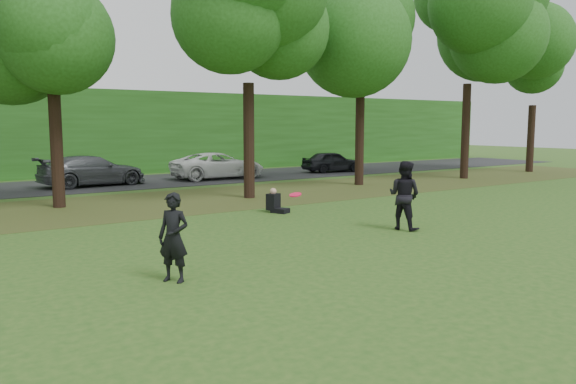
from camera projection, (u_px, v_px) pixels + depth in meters
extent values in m
plane|color=#254D18|center=(399.00, 284.00, 10.54)|extent=(120.00, 120.00, 0.00)
cube|color=#4D431B|center=(149.00, 204.00, 21.18)|extent=(60.00, 7.00, 0.01)
cube|color=black|center=(90.00, 185.00, 27.73)|extent=(70.00, 7.00, 0.02)
cube|color=#214E16|center=(60.00, 133.00, 32.34)|extent=(70.00, 3.00, 5.00)
imported|color=black|center=(174.00, 237.00, 10.61)|extent=(0.70, 0.75, 1.71)
imported|color=black|center=(404.00, 195.00, 15.90)|extent=(0.98, 1.12, 1.96)
imported|color=#494B51|center=(92.00, 171.00, 27.14)|extent=(5.25, 2.57, 1.47)
imported|color=silver|center=(218.00, 165.00, 30.74)|extent=(5.19, 2.50, 1.43)
imported|color=black|center=(332.00, 162.00, 35.00)|extent=(3.96, 1.99, 1.29)
cylinder|color=#FB154A|center=(295.00, 195.00, 12.28)|extent=(0.37, 0.37, 0.09)
cube|color=black|center=(280.00, 211.00, 18.98)|extent=(0.59, 0.67, 0.16)
cube|color=black|center=(273.00, 202.00, 19.10)|extent=(0.52, 0.48, 0.56)
sphere|color=tan|center=(273.00, 191.00, 19.05)|extent=(0.22, 0.22, 0.22)
cylinder|color=black|center=(57.00, 150.00, 19.99)|extent=(0.44, 0.44, 4.12)
sphere|color=#214E16|center=(50.00, 12.00, 19.41)|extent=(5.80, 5.80, 5.80)
cylinder|color=black|center=(249.00, 141.00, 22.58)|extent=(0.44, 0.44, 4.62)
sphere|color=#214E16|center=(248.00, 3.00, 21.93)|extent=(6.60, 6.60, 6.60)
cylinder|color=black|center=(360.00, 140.00, 27.50)|extent=(0.44, 0.44, 4.45)
sphere|color=#214E16|center=(361.00, 31.00, 26.88)|extent=(6.20, 6.20, 6.20)
cylinder|color=black|center=(465.00, 132.00, 30.74)|extent=(0.44, 0.44, 5.17)
sphere|color=#214E16|center=(470.00, 18.00, 30.01)|extent=(7.40, 7.40, 7.40)
cylinder|color=black|center=(531.00, 139.00, 35.14)|extent=(0.44, 0.44, 4.16)
sphere|color=#214E16|center=(535.00, 60.00, 34.55)|extent=(5.60, 5.60, 5.60)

